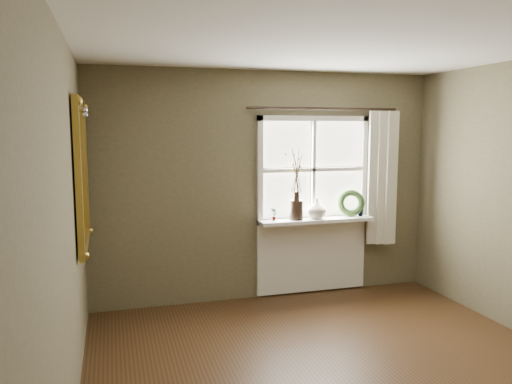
{
  "coord_description": "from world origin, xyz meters",
  "views": [
    {
      "loc": [
        -1.71,
        -3.15,
        1.96
      ],
      "look_at": [
        -0.34,
        1.55,
        1.33
      ],
      "focal_mm": 35.0,
      "sensor_mm": 36.0,
      "label": 1
    }
  ],
  "objects": [
    {
      "name": "potted_plant_right",
      "position": [
        1.13,
        2.12,
        1.01
      ],
      "size": [
        0.1,
        0.09,
        0.17
      ],
      "primitive_type": "imported",
      "rotation": [
        0.0,
        0.0,
        -0.11
      ],
      "color": "#283F1C",
      "rests_on": "window_sill"
    },
    {
      "name": "cream_vase",
      "position": [
        0.56,
        2.12,
        1.04
      ],
      "size": [
        0.22,
        0.22,
        0.23
      ],
      "primitive_type": "imported",
      "rotation": [
        0.0,
        0.0,
        0.01
      ],
      "color": "beige",
      "rests_on": "window_sill"
    },
    {
      "name": "curtain",
      "position": [
        1.39,
        2.13,
        1.37
      ],
      "size": [
        0.36,
        0.12,
        1.59
      ],
      "primitive_type": "cube",
      "color": "beige",
      "rests_on": "wall_back"
    },
    {
      "name": "wall_left",
      "position": [
        -2.05,
        0.0,
        1.3
      ],
      "size": [
        0.1,
        4.5,
        2.6
      ],
      "primitive_type": "cube",
      "color": "brown",
      "rests_on": "ground"
    },
    {
      "name": "potted_plant_left",
      "position": [
        0.03,
        2.12,
        1.0
      ],
      "size": [
        0.09,
        0.07,
        0.15
      ],
      "primitive_type": "imported",
      "rotation": [
        0.0,
        0.0,
        0.28
      ],
      "color": "#283F1C",
      "rests_on": "window_sill"
    },
    {
      "name": "gilt_mirror",
      "position": [
        -1.96,
        1.46,
        1.56
      ],
      "size": [
        0.1,
        1.1,
        1.32
      ],
      "color": "white",
      "rests_on": "wall_left"
    },
    {
      "name": "ceiling",
      "position": [
        0.0,
        0.0,
        2.6
      ],
      "size": [
        4.5,
        4.5,
        0.0
      ],
      "primitive_type": "plane",
      "color": "silver",
      "rests_on": "ground"
    },
    {
      "name": "dark_jug",
      "position": [
        0.3,
        2.12,
        1.03
      ],
      "size": [
        0.18,
        0.18,
        0.23
      ],
      "primitive_type": "cylinder",
      "rotation": [
        0.0,
        0.0,
        0.16
      ],
      "color": "black",
      "rests_on": "window_sill"
    },
    {
      "name": "curtain_rod",
      "position": [
        0.65,
        2.17,
        2.18
      ],
      "size": [
        1.84,
        0.03,
        0.03
      ],
      "primitive_type": "cylinder",
      "rotation": [
        0.0,
        1.57,
        0.0
      ],
      "color": "black",
      "rests_on": "wall_back"
    },
    {
      "name": "window_sill",
      "position": [
        0.55,
        2.12,
        0.9
      ],
      "size": [
        1.36,
        0.26,
        0.04
      ],
      "primitive_type": "cube",
      "color": "white",
      "rests_on": "wall_back"
    },
    {
      "name": "wall_back",
      "position": [
        0.0,
        2.3,
        1.3
      ],
      "size": [
        4.0,
        0.1,
        2.6
      ],
      "primitive_type": "cube",
      "color": "brown",
      "rests_on": "ground"
    },
    {
      "name": "window_apron",
      "position": [
        0.55,
        2.23,
        0.46
      ],
      "size": [
        1.36,
        0.04,
        0.88
      ],
      "primitive_type": "cube",
      "color": "white",
      "rests_on": "ground"
    },
    {
      "name": "wreath",
      "position": [
        1.01,
        2.16,
        1.04
      ],
      "size": [
        0.35,
        0.23,
        0.33
      ],
      "primitive_type": "torus",
      "rotation": [
        1.36,
        0.0,
        -0.31
      ],
      "color": "#283F1C",
      "rests_on": "window_sill"
    },
    {
      "name": "window_frame",
      "position": [
        0.55,
        2.23,
        1.48
      ],
      "size": [
        1.36,
        0.06,
        1.24
      ],
      "color": "white",
      "rests_on": "wall_back"
    }
  ]
}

